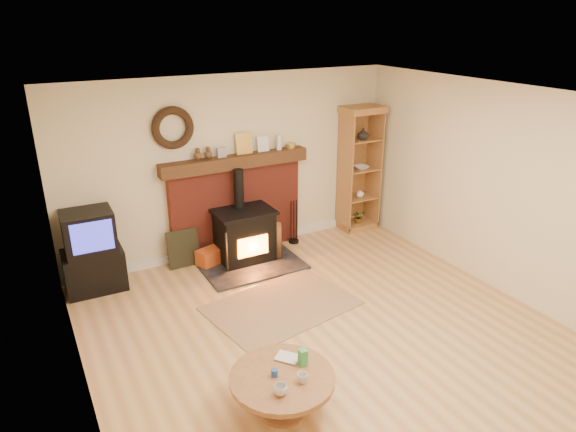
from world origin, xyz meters
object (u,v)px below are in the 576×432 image
wood_stove (245,237)px  tv_unit (92,253)px  curio_cabinet (358,169)px  coffee_table (283,383)px

wood_stove → tv_unit: (-2.04, 0.19, 0.14)m
tv_unit → curio_cabinet: bearing=1.2°
wood_stove → coffee_table: size_ratio=1.49×
tv_unit → curio_cabinet: curio_cabinet is taller
wood_stove → coffee_table: 3.10m
wood_stove → curio_cabinet: (2.14, 0.28, 0.63)m
wood_stove → curio_cabinet: 2.25m
coffee_table → curio_cabinet: bearing=46.1°
wood_stove → coffee_table: wood_stove is taller
curio_cabinet → tv_unit: bearing=-178.8°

